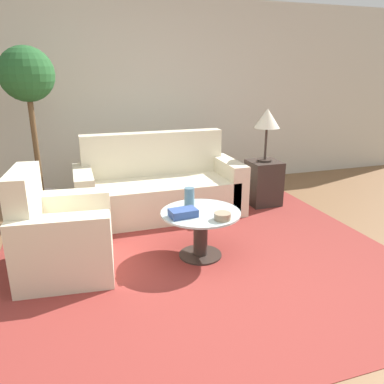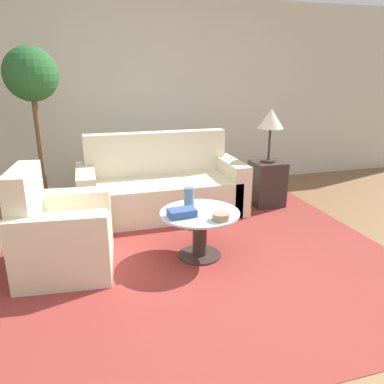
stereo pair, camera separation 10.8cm
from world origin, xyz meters
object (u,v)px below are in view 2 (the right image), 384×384
(sofa_main, at_px, (161,188))
(book_stack, at_px, (182,213))
(potted_plant, at_px, (34,99))
(bowl, at_px, (221,217))
(coffee_table, at_px, (200,228))
(table_lamp, at_px, (271,120))
(armchair, at_px, (58,237))
(vase, at_px, (189,197))

(sofa_main, height_order, book_stack, sofa_main)
(potted_plant, relative_size, bowl, 13.14)
(book_stack, bearing_deg, bowl, -35.78)
(coffee_table, xyz_separation_m, bowl, (0.11, -0.23, 0.19))
(table_lamp, xyz_separation_m, book_stack, (-1.43, -1.18, -0.60))
(armchair, distance_m, vase, 1.19)
(sofa_main, relative_size, vase, 10.63)
(potted_plant, distance_m, vase, 2.04)
(sofa_main, bearing_deg, vase, -87.59)
(sofa_main, xyz_separation_m, armchair, (-1.13, -1.11, -0.00))
(table_lamp, distance_m, bowl, 1.87)
(sofa_main, height_order, bowl, sofa_main)
(coffee_table, bearing_deg, sofa_main, 94.59)
(coffee_table, relative_size, bowl, 5.00)
(sofa_main, xyz_separation_m, coffee_table, (0.10, -1.23, -0.02))
(potted_plant, bearing_deg, vase, -42.90)
(table_lamp, bearing_deg, coffee_table, -138.12)
(book_stack, bearing_deg, vase, 54.88)
(armchair, bearing_deg, bowl, -99.35)
(table_lamp, height_order, potted_plant, potted_plant)
(armchair, xyz_separation_m, bowl, (1.34, -0.36, 0.17))
(table_lamp, bearing_deg, potted_plant, 173.24)
(coffee_table, xyz_separation_m, vase, (-0.05, 0.16, 0.25))
(sofa_main, distance_m, vase, 1.10)
(armchair, xyz_separation_m, table_lamp, (2.47, 0.99, 0.78))
(armchair, relative_size, potted_plant, 0.48)
(book_stack, bearing_deg, armchair, 164.33)
(coffee_table, relative_size, potted_plant, 0.38)
(sofa_main, xyz_separation_m, potted_plant, (-1.32, 0.20, 1.06))
(coffee_table, xyz_separation_m, table_lamp, (1.25, 1.12, 0.79))
(vase, bearing_deg, table_lamp, 36.23)
(armchair, height_order, coffee_table, armchair)
(sofa_main, height_order, potted_plant, potted_plant)
(armchair, bearing_deg, table_lamp, -62.40)
(table_lamp, bearing_deg, vase, -143.77)
(table_lamp, distance_m, vase, 1.70)
(armchair, relative_size, book_stack, 3.66)
(vase, height_order, bowl, vase)
(coffee_table, xyz_separation_m, book_stack, (-0.18, -0.06, 0.19))
(armchair, bearing_deg, coffee_table, -90.13)
(sofa_main, relative_size, armchair, 2.12)
(vase, distance_m, bowl, 0.44)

